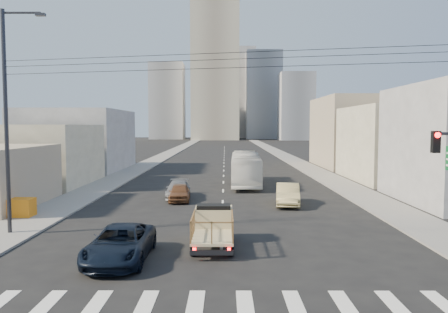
{
  "coord_description": "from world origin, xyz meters",
  "views": [
    {
      "loc": [
        0.18,
        -19.28,
        5.87
      ],
      "look_at": [
        0.1,
        14.65,
        3.5
      ],
      "focal_mm": 35.0,
      "sensor_mm": 36.0,
      "label": 1
    }
  ],
  "objects_px": {
    "sedan_brown": "(180,193)",
    "sedan_grey": "(178,189)",
    "streetlamp_left": "(8,115)",
    "navy_pickup": "(120,244)",
    "flatbed_pickup": "(213,224)",
    "crate_stack": "(19,207)",
    "city_bus": "(245,168)",
    "sedan_tan": "(288,194)"
  },
  "relations": [
    {
      "from": "flatbed_pickup",
      "to": "sedan_brown",
      "type": "distance_m",
      "value": 13.25
    },
    {
      "from": "sedan_grey",
      "to": "streetlamp_left",
      "type": "distance_m",
      "value": 15.59
    },
    {
      "from": "flatbed_pickup",
      "to": "sedan_tan",
      "type": "height_order",
      "value": "flatbed_pickup"
    },
    {
      "from": "sedan_brown",
      "to": "crate_stack",
      "type": "height_order",
      "value": "sedan_brown"
    },
    {
      "from": "flatbed_pickup",
      "to": "crate_stack",
      "type": "distance_m",
      "value": 14.19
    },
    {
      "from": "crate_stack",
      "to": "sedan_brown",
      "type": "bearing_deg",
      "value": 33.59
    },
    {
      "from": "sedan_brown",
      "to": "crate_stack",
      "type": "bearing_deg",
      "value": -149.39
    },
    {
      "from": "sedan_grey",
      "to": "crate_stack",
      "type": "height_order",
      "value": "sedan_grey"
    },
    {
      "from": "sedan_tan",
      "to": "sedan_brown",
      "type": "bearing_deg",
      "value": 175.59
    },
    {
      "from": "flatbed_pickup",
      "to": "sedan_brown",
      "type": "height_order",
      "value": "flatbed_pickup"
    },
    {
      "from": "flatbed_pickup",
      "to": "navy_pickup",
      "type": "bearing_deg",
      "value": -150.23
    },
    {
      "from": "navy_pickup",
      "to": "sedan_grey",
      "type": "distance_m",
      "value": 16.85
    },
    {
      "from": "sedan_brown",
      "to": "sedan_tan",
      "type": "bearing_deg",
      "value": -14.34
    },
    {
      "from": "navy_pickup",
      "to": "streetlamp_left",
      "type": "distance_m",
      "value": 10.11
    },
    {
      "from": "city_bus",
      "to": "sedan_grey",
      "type": "bearing_deg",
      "value": -125.12
    },
    {
      "from": "flatbed_pickup",
      "to": "crate_stack",
      "type": "height_order",
      "value": "flatbed_pickup"
    },
    {
      "from": "sedan_brown",
      "to": "sedan_grey",
      "type": "height_order",
      "value": "sedan_grey"
    },
    {
      "from": "sedan_tan",
      "to": "sedan_grey",
      "type": "xyz_separation_m",
      "value": [
        -8.52,
        3.31,
        -0.12
      ]
    },
    {
      "from": "navy_pickup",
      "to": "streetlamp_left",
      "type": "bearing_deg",
      "value": 146.66
    },
    {
      "from": "sedan_grey",
      "to": "city_bus",
      "type": "bearing_deg",
      "value": 50.74
    },
    {
      "from": "flatbed_pickup",
      "to": "streetlamp_left",
      "type": "bearing_deg",
      "value": 168.22
    },
    {
      "from": "streetlamp_left",
      "to": "crate_stack",
      "type": "distance_m",
      "value": 7.31
    },
    {
      "from": "navy_pickup",
      "to": "crate_stack",
      "type": "distance_m",
      "value": 12.31
    },
    {
      "from": "sedan_tan",
      "to": "streetlamp_left",
      "type": "distance_m",
      "value": 19.39
    },
    {
      "from": "sedan_grey",
      "to": "streetlamp_left",
      "type": "height_order",
      "value": "streetlamp_left"
    },
    {
      "from": "sedan_tan",
      "to": "crate_stack",
      "type": "relative_size",
      "value": 2.66
    },
    {
      "from": "city_bus",
      "to": "streetlamp_left",
      "type": "bearing_deg",
      "value": -122.54
    },
    {
      "from": "city_bus",
      "to": "streetlamp_left",
      "type": "relative_size",
      "value": 0.97
    },
    {
      "from": "flatbed_pickup",
      "to": "sedan_grey",
      "type": "relative_size",
      "value": 0.95
    },
    {
      "from": "sedan_tan",
      "to": "crate_stack",
      "type": "distance_m",
      "value": 18.47
    },
    {
      "from": "navy_pickup",
      "to": "crate_stack",
      "type": "bearing_deg",
      "value": 134.21
    },
    {
      "from": "navy_pickup",
      "to": "city_bus",
      "type": "bearing_deg",
      "value": 74.92
    },
    {
      "from": "sedan_tan",
      "to": "city_bus",
      "type": "bearing_deg",
      "value": 110.07
    },
    {
      "from": "sedan_brown",
      "to": "sedan_grey",
      "type": "bearing_deg",
      "value": 96.55
    },
    {
      "from": "flatbed_pickup",
      "to": "sedan_tan",
      "type": "xyz_separation_m",
      "value": [
        5.25,
        11.24,
        -0.3
      ]
    },
    {
      "from": "city_bus",
      "to": "crate_stack",
      "type": "relative_size",
      "value": 6.5
    },
    {
      "from": "flatbed_pickup",
      "to": "sedan_grey",
      "type": "height_order",
      "value": "flatbed_pickup"
    },
    {
      "from": "city_bus",
      "to": "sedan_tan",
      "type": "relative_size",
      "value": 2.44
    },
    {
      "from": "flatbed_pickup",
      "to": "sedan_grey",
      "type": "xyz_separation_m",
      "value": [
        -3.27,
        14.55,
        -0.42
      ]
    },
    {
      "from": "sedan_brown",
      "to": "navy_pickup",
      "type": "bearing_deg",
      "value": -96.78
    },
    {
      "from": "navy_pickup",
      "to": "crate_stack",
      "type": "height_order",
      "value": "navy_pickup"
    },
    {
      "from": "sedan_tan",
      "to": "sedan_grey",
      "type": "relative_size",
      "value": 1.03
    }
  ]
}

